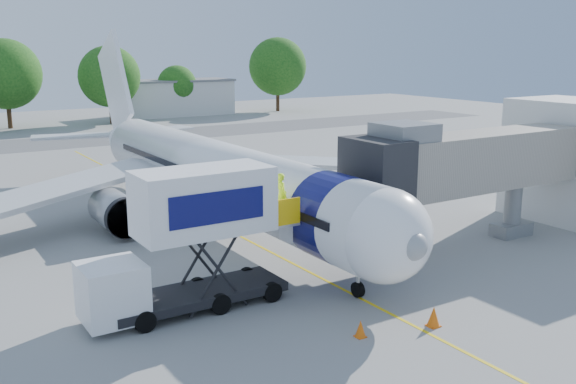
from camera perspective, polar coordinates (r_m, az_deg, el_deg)
ground at (r=34.19m, az=-3.74°, el=-4.23°), size 160.00×160.00×0.00m
guidance_line at (r=34.19m, az=-3.74°, el=-4.22°), size 0.15×70.00×0.01m
taxiway_strip at (r=73.15m, az=-19.75°, el=4.16°), size 120.00×10.00×0.01m
aircraft at (r=37.06m, az=-6.86°, el=1.73°), size 34.17×37.73×11.35m
jet_bridge at (r=32.56m, az=14.73°, el=2.37°), size 13.90×3.20×6.60m
catering_hiloader at (r=24.75m, az=-8.80°, el=-4.34°), size 8.54×2.44×5.50m
safety_cone_a at (r=23.16m, az=6.46°, el=-12.01°), size 0.39×0.39×0.63m
safety_cone_b at (r=24.39m, az=12.82°, el=-10.77°), size 0.48×0.48×0.77m
outbuilding_right at (r=98.51m, az=-9.88°, el=8.30°), size 16.40×7.40×5.30m
tree_d at (r=87.84m, az=-23.82°, el=9.57°), size 8.70×8.70×11.09m
tree_e at (r=88.82m, az=-15.59°, el=9.86°), size 8.03×8.03×10.24m
tree_f at (r=97.28m, az=-9.84°, el=9.33°), size 5.82×5.82×7.42m
tree_g at (r=102.94m, az=-0.93°, el=11.09°), size 9.05×9.05×11.54m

